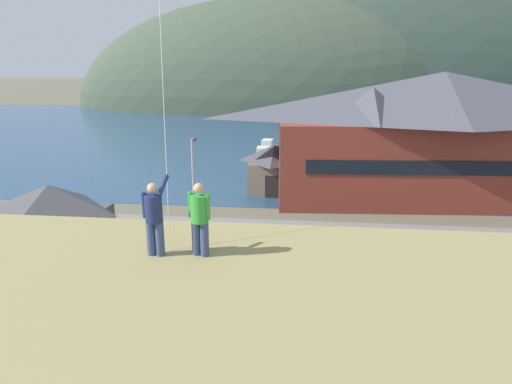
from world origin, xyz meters
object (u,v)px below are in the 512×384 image
at_px(parked_car_front_row_silver, 206,306).
at_px(parked_car_lone_by_shed, 203,249).
at_px(parking_light_pole, 194,183).
at_px(harbor_lodge, 439,134).
at_px(storage_shed_waterside, 274,167).
at_px(parked_car_mid_row_center, 463,321).
at_px(parked_car_front_row_end, 436,255).
at_px(person_companion, 200,217).
at_px(wharf_dock, 293,161).
at_px(moored_boat_inner_slip, 263,159).
at_px(storage_shed_near_lot, 53,223).
at_px(moored_boat_outer_mooring, 322,163).
at_px(moored_boat_wharfside, 268,150).
at_px(parked_car_back_row_left, 348,323).
at_px(person_kite_flyer, 154,216).

relative_size(parked_car_front_row_silver, parked_car_lone_by_shed, 1.01).
relative_size(parked_car_lone_by_shed, parking_light_pole, 0.63).
distance_m(harbor_lodge, parked_car_front_row_silver, 26.82).
distance_m(storage_shed_waterside, parked_car_front_row_silver, 22.76).
height_order(parked_car_mid_row_center, parked_car_front_row_end, same).
distance_m(storage_shed_waterside, person_companion, 31.33).
height_order(wharf_dock, moored_boat_inner_slip, moored_boat_inner_slip).
relative_size(storage_shed_waterside, parked_car_mid_row_center, 1.14).
xyz_separation_m(storage_shed_near_lot, moored_boat_outer_mooring, (16.20, 26.20, -1.77)).
bearing_deg(parked_car_front_row_end, moored_boat_outer_mooring, 102.67).
height_order(storage_shed_waterside, moored_boat_wharfside, storage_shed_waterside).
bearing_deg(parking_light_pole, moored_boat_wharfside, 85.16).
bearing_deg(parked_car_front_row_silver, parked_car_mid_row_center, -0.19).
height_order(storage_shed_waterside, moored_boat_inner_slip, storage_shed_waterside).
xyz_separation_m(harbor_lodge, parked_car_mid_row_center, (-4.26, -21.67, -4.59)).
relative_size(moored_boat_wharfside, parked_car_front_row_silver, 1.37).
height_order(harbor_lodge, storage_shed_waterside, harbor_lodge).
height_order(parked_car_mid_row_center, parked_car_lone_by_shed, same).
distance_m(storage_shed_near_lot, storage_shed_waterside, 20.52).
relative_size(harbor_lodge, storage_shed_waterside, 5.87).
bearing_deg(parked_car_mid_row_center, parked_car_back_row_left, -172.19).
distance_m(parked_car_back_row_left, parking_light_pole, 14.42).
distance_m(moored_boat_wharfside, moored_boat_inner_slip, 5.19).
bearing_deg(parked_car_mid_row_center, person_kite_flyer, -141.20).
relative_size(storage_shed_waterside, wharf_dock, 0.31).
relative_size(wharf_dock, parked_car_front_row_end, 3.72).
relative_size(storage_shed_waterside, parking_light_pole, 0.73).
bearing_deg(parked_car_back_row_left, person_kite_flyer, -125.50).
height_order(moored_boat_wharfside, moored_boat_outer_mooring, same).
xyz_separation_m(storage_shed_near_lot, parking_light_pole, (7.32, 4.37, 1.50)).
height_order(harbor_lodge, parked_car_lone_by_shed, harbor_lodge).
xyz_separation_m(parked_car_back_row_left, parked_car_front_row_end, (5.48, 7.64, 0.00)).
distance_m(storage_shed_near_lot, moored_boat_wharfside, 34.47).
xyz_separation_m(moored_boat_inner_slip, person_companion, (2.38, -41.71, 7.36)).
relative_size(moored_boat_wharfside, parked_car_mid_row_center, 1.37).
height_order(storage_shed_near_lot, moored_boat_outer_mooring, storage_shed_near_lot).
height_order(parked_car_back_row_left, parked_car_lone_by_shed, same).
bearing_deg(parked_car_lone_by_shed, parked_car_back_row_left, -42.34).
relative_size(harbor_lodge, person_companion, 16.47).
xyz_separation_m(moored_boat_outer_mooring, parked_car_lone_by_shed, (-7.50, -25.70, 0.34)).
bearing_deg(harbor_lodge, wharf_dock, 133.25).
distance_m(storage_shed_near_lot, wharf_dock, 31.91).
height_order(parking_light_pole, person_kite_flyer, person_kite_flyer).
bearing_deg(parked_car_mid_row_center, moored_boat_inner_slip, 108.87).
bearing_deg(moored_boat_inner_slip, parked_car_front_row_end, -65.46).
height_order(moored_boat_inner_slip, parked_car_front_row_silver, moored_boat_inner_slip).
bearing_deg(person_companion, wharf_dock, 88.74).
relative_size(moored_boat_outer_mooring, parked_car_lone_by_shed, 1.35).
height_order(harbor_lodge, parked_car_front_row_end, harbor_lodge).
bearing_deg(parked_car_front_row_end, wharf_dock, 107.59).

